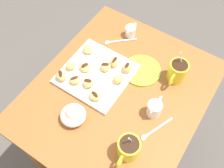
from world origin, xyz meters
TOP-DOWN VIEW (x-y plane):
  - ground_plane at (0.00, 0.00)m, footprint 8.00×8.00m
  - dining_table at (0.00, 0.00)m, footprint 0.84×0.71m
  - pastry_plate_square at (-0.02, -0.13)m, footprint 0.30×0.30m
  - coffee_mug_yellow_left at (-0.20, 0.17)m, footprint 0.12×0.08m
  - coffee_mug_yellow_right at (0.21, 0.17)m, footprint 0.13×0.09m
  - cream_pitcher_white at (0.00, 0.18)m, footprint 0.10×0.06m
  - ice_cream_bowl at (0.21, -0.09)m, footprint 0.11×0.11m
  - chocolate_sauce_pitcher at (-0.32, -0.13)m, footprint 0.09×0.05m
  - saucer_lime_left at (-0.15, 0.03)m, footprint 0.17×0.17m
  - loose_spoon_near_saucer at (0.08, 0.22)m, footprint 0.15×0.07m
  - loose_spoon_by_plate at (-0.24, -0.16)m, footprint 0.12×0.12m
  - beignet_0 at (-0.11, -0.03)m, footprint 0.05×0.04m
  - chocolate_drizzle_0 at (-0.11, -0.03)m, footprint 0.04×0.02m
  - beignet_1 at (-0.10, -0.24)m, footprint 0.07×0.07m
  - beignet_2 at (-0.01, -0.19)m, footprint 0.05×0.06m
  - chocolate_drizzle_2 at (-0.01, -0.19)m, footprint 0.04×0.03m
  - beignet_3 at (-0.04, -0.03)m, footprint 0.06×0.06m
  - beignet_4 at (0.05, -0.12)m, footprint 0.07×0.07m
  - chocolate_drizzle_4 at (0.05, -0.12)m, footprint 0.03×0.04m
  - beignet_5 at (-0.11, -0.09)m, footprint 0.06×0.06m
  - chocolate_drizzle_5 at (-0.11, -0.09)m, footprint 0.04×0.02m
  - beignet_6 at (0.02, -0.25)m, footprint 0.06×0.06m
  - beignet_7 at (0.09, -0.25)m, footprint 0.06×0.06m
  - chocolate_drizzle_7 at (0.09, -0.25)m, footprint 0.04×0.04m
  - beignet_8 at (-0.06, -0.11)m, footprint 0.06×0.06m
  - chocolate_drizzle_8 at (-0.06, -0.11)m, footprint 0.03×0.04m
  - beignet_9 at (0.07, -0.18)m, footprint 0.07×0.06m
  - chocolate_drizzle_9 at (0.07, -0.18)m, footprint 0.04×0.03m
  - beignet_10 at (0.09, -0.06)m, footprint 0.05×0.05m
  - chocolate_drizzle_10 at (0.09, -0.06)m, footprint 0.03×0.04m

SIDE VIEW (x-z plane):
  - ground_plane at x=0.00m, z-range 0.00..0.00m
  - dining_table at x=0.00m, z-range 0.20..0.91m
  - loose_spoon_near_saucer at x=0.08m, z-range 0.71..0.72m
  - loose_spoon_by_plate at x=-0.24m, z-range 0.71..0.72m
  - saucer_lime_left at x=-0.15m, z-range 0.71..0.72m
  - pastry_plate_square at x=-0.02m, z-range 0.71..0.73m
  - beignet_2 at x=-0.01m, z-range 0.73..0.75m
  - beignet_10 at x=0.09m, z-range 0.73..0.75m
  - chocolate_sauce_pitcher at x=-0.32m, z-range 0.71..0.77m
  - beignet_1 at x=-0.10m, z-range 0.73..0.76m
  - beignet_9 at x=0.07m, z-range 0.73..0.76m
  - beignet_4 at x=0.05m, z-range 0.73..0.76m
  - beignet_5 at x=-0.11m, z-range 0.73..0.76m
  - beignet_6 at x=0.02m, z-range 0.73..0.76m
  - beignet_8 at x=-0.06m, z-range 0.73..0.76m
  - ice_cream_bowl at x=0.21m, z-range 0.70..0.78m
  - beignet_3 at x=-0.04m, z-range 0.73..0.76m
  - beignet_7 at x=0.09m, z-range 0.73..0.76m
  - beignet_0 at x=-0.11m, z-range 0.73..0.76m
  - cream_pitcher_white at x=0.00m, z-range 0.71..0.79m
  - chocolate_drizzle_2 at x=-0.01m, z-range 0.75..0.76m
  - chocolate_drizzle_10 at x=0.09m, z-range 0.75..0.76m
  - chocolate_drizzle_9 at x=0.07m, z-range 0.76..0.76m
  - coffee_mug_yellow_right at x=0.21m, z-range 0.69..0.83m
  - chocolate_drizzle_4 at x=0.05m, z-range 0.76..0.76m
  - chocolate_drizzle_5 at x=-0.11m, z-range 0.76..0.76m
  - coffee_mug_yellow_left at x=-0.20m, z-range 0.69..0.84m
  - chocolate_drizzle_8 at x=-0.06m, z-range 0.76..0.77m
  - chocolate_drizzle_7 at x=0.09m, z-range 0.76..0.77m
  - chocolate_drizzle_0 at x=-0.11m, z-range 0.76..0.77m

